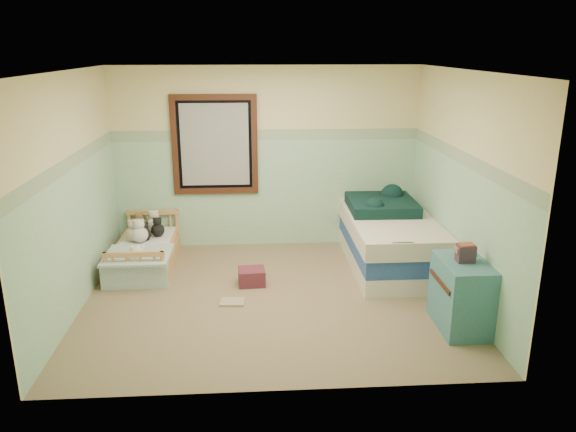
{
  "coord_description": "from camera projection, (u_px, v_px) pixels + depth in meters",
  "views": [
    {
      "loc": [
        -0.2,
        -5.78,
        2.74
      ],
      "look_at": [
        0.2,
        0.35,
        0.85
      ],
      "focal_mm": 34.67,
      "sensor_mm": 36.0,
      "label": 1
    }
  ],
  "objects": [
    {
      "name": "window_blinds",
      "position": [
        215.0,
        145.0,
        7.55
      ],
      "size": [
        0.92,
        0.01,
        1.12
      ],
      "primitive_type": "cube",
      "color": "#B2B2AF",
      "rests_on": "window_frame"
    },
    {
      "name": "window_frame",
      "position": [
        215.0,
        145.0,
        7.54
      ],
      "size": [
        1.16,
        0.06,
        1.36
      ],
      "primitive_type": "cube",
      "color": "#441F14",
      "rests_on": "wall_back"
    },
    {
      "name": "ceiling",
      "position": [
        270.0,
        70.0,
        5.59
      ],
      "size": [
        4.2,
        3.6,
        0.02
      ],
      "primitive_type": "cube",
      "color": "silver",
      "rests_on": "wall_back"
    },
    {
      "name": "extra_plush_2",
      "position": [
        145.0,
        234.0,
        7.23
      ],
      "size": [
        0.18,
        0.18,
        0.18
      ],
      "primitive_type": "sphere",
      "color": "black",
      "rests_on": "toddler_mattress"
    },
    {
      "name": "toddler_mattress",
      "position": [
        145.0,
        248.0,
        7.16
      ],
      "size": [
        0.66,
        1.38,
        0.12
      ],
      "primitive_type": "cube",
      "color": "white",
      "rests_on": "toddler_bed_frame"
    },
    {
      "name": "wall_right",
      "position": [
        462.0,
        188.0,
        6.09
      ],
      "size": [
        0.04,
        3.6,
        2.5
      ],
      "primitive_type": "cube",
      "color": "#EFE197",
      "rests_on": "floor"
    },
    {
      "name": "extra_plush_1",
      "position": [
        140.0,
        235.0,
        7.16
      ],
      "size": [
        0.21,
        0.21,
        0.21
      ],
      "primitive_type": "sphere",
      "color": "silver",
      "rests_on": "toddler_mattress"
    },
    {
      "name": "extra_plush_4",
      "position": [
        134.0,
        234.0,
        7.2
      ],
      "size": [
        0.2,
        0.2,
        0.2
      ],
      "primitive_type": "sphere",
      "color": "#C6AD8A",
      "rests_on": "toddler_mattress"
    },
    {
      "name": "wall_front",
      "position": [
        280.0,
        249.0,
        4.24
      ],
      "size": [
        4.2,
        0.04,
        2.5
      ],
      "primitive_type": "cube",
      "color": "#EFE197",
      "rests_on": "floor"
    },
    {
      "name": "wall_left",
      "position": [
        71.0,
        194.0,
        5.83
      ],
      "size": [
        0.04,
        3.6,
        2.5
      ],
      "primitive_type": "cube",
      "color": "#EFE197",
      "rests_on": "floor"
    },
    {
      "name": "plush_bed_white",
      "position": [
        154.0,
        224.0,
        7.59
      ],
      "size": [
        0.2,
        0.2,
        0.2
      ],
      "primitive_type": "sphere",
      "color": "silver",
      "rests_on": "toddler_mattress"
    },
    {
      "name": "plush_bed_dark",
      "position": [
        158.0,
        230.0,
        7.39
      ],
      "size": [
        0.18,
        0.18,
        0.18
      ],
      "primitive_type": "sphere",
      "color": "black",
      "rests_on": "toddler_mattress"
    },
    {
      "name": "toddler_bed_frame",
      "position": [
        146.0,
        259.0,
        7.2
      ],
      "size": [
        0.72,
        1.44,
        0.18
      ],
      "primitive_type": "cube",
      "color": "#C69048",
      "rests_on": "floor"
    },
    {
      "name": "patchwork_quilt",
      "position": [
        138.0,
        255.0,
        6.71
      ],
      "size": [
        0.78,
        0.72,
        0.03
      ],
      "primitive_type": "cube",
      "color": "#7CB4DB",
      "rests_on": "toddler_mattress"
    },
    {
      "name": "twin_mattress",
      "position": [
        390.0,
        224.0,
        7.11
      ],
      "size": [
        1.05,
        2.06,
        0.22
      ],
      "primitive_type": "cube",
      "color": "white",
      "rests_on": "twin_boxspring"
    },
    {
      "name": "dresser",
      "position": [
        462.0,
        295.0,
        5.55
      ],
      "size": [
        0.45,
        0.71,
        0.71
      ],
      "primitive_type": "cube",
      "color": "#357475",
      "rests_on": "floor"
    },
    {
      "name": "plush_bed_tan",
      "position": [
        140.0,
        231.0,
        7.38
      ],
      "size": [
        0.17,
        0.17,
        0.17
      ],
      "primitive_type": "sphere",
      "color": "#C6AD8A",
      "rests_on": "toddler_mattress"
    },
    {
      "name": "extra_plush_0",
      "position": [
        142.0,
        233.0,
        7.28
      ],
      "size": [
        0.16,
        0.16,
        0.16
      ],
      "primitive_type": "sphere",
      "color": "black",
      "rests_on": "toddler_mattress"
    },
    {
      "name": "floor_book",
      "position": [
        232.0,
        302.0,
        6.18
      ],
      "size": [
        0.28,
        0.23,
        0.02
      ],
      "primitive_type": "cube",
      "rotation": [
        0.0,
        0.0,
        -0.08
      ],
      "color": "#F8A320",
      "rests_on": "floor"
    },
    {
      "name": "extra_plush_3",
      "position": [
        139.0,
        235.0,
        7.2
      ],
      "size": [
        0.17,
        0.17,
        0.17
      ],
      "primitive_type": "sphere",
      "color": "silver",
      "rests_on": "toddler_mattress"
    },
    {
      "name": "book_stack",
      "position": [
        466.0,
        253.0,
        5.42
      ],
      "size": [
        0.17,
        0.13,
        0.17
      ],
      "primitive_type": "cube",
      "rotation": [
        0.0,
        0.0,
        -0.02
      ],
      "color": "#56282A",
      "rests_on": "dresser"
    },
    {
      "name": "wainscot_mint",
      "position": [
        267.0,
        194.0,
        7.81
      ],
      "size": [
        4.2,
        0.01,
        1.5
      ],
      "primitive_type": "cube",
      "color": "#89C999",
      "rests_on": "floor"
    },
    {
      "name": "plush_floor_tan",
      "position": [
        133.0,
        276.0,
        6.61
      ],
      "size": [
        0.24,
        0.24,
        0.24
      ],
      "primitive_type": "sphere",
      "color": "#C6AD8A",
      "rests_on": "floor"
    },
    {
      "name": "twin_boxspring",
      "position": [
        389.0,
        241.0,
        7.18
      ],
      "size": [
        1.01,
        2.02,
        0.22
      ],
      "primitive_type": "cube",
      "color": "navy",
      "rests_on": "twin_bed_frame"
    },
    {
      "name": "twin_bed_frame",
      "position": [
        388.0,
        256.0,
        7.24
      ],
      "size": [
        1.01,
        2.02,
        0.22
      ],
      "primitive_type": "cube",
      "color": "white",
      "rests_on": "floor"
    },
    {
      "name": "teal_blanket",
      "position": [
        382.0,
        205.0,
        7.34
      ],
      "size": [
        0.88,
        0.93,
        0.14
      ],
      "primitive_type": "cube",
      "rotation": [
        0.0,
        0.0,
        -0.02
      ],
      "color": "black",
      "rests_on": "twin_mattress"
    },
    {
      "name": "border_strip",
      "position": [
        266.0,
        135.0,
        7.57
      ],
      "size": [
        4.2,
        0.01,
        0.15
      ],
      "primitive_type": "cube",
      "color": "#43774B",
      "rests_on": "wall_back"
    },
    {
      "name": "wall_back",
      "position": [
        266.0,
        158.0,
        7.68
      ],
      "size": [
        4.2,
        0.04,
        2.5
      ],
      "primitive_type": "cube",
      "color": "#EFE197",
      "rests_on": "floor"
    },
    {
      "name": "plush_floor_cream",
      "position": [
        139.0,
        267.0,
        6.8
      ],
      "size": [
        0.29,
        0.29,
        0.29
      ],
      "primitive_type": "sphere",
      "color": "white",
      "rests_on": "floor"
    },
    {
      "name": "red_pillow",
      "position": [
        252.0,
        277.0,
        6.64
      ],
      "size": [
        0.33,
        0.29,
        0.19
      ],
      "primitive_type": "cube",
      "rotation": [
        0.0,
        0.0,
        0.07
      ],
      "color": "#982440",
      "rests_on": "floor"
    },
    {
      "name": "plush_bed_brown",
      "position": [
        140.0,
        225.0,
        7.58
      ],
      "size": [
        0.18,
        0.18,
        0.18
      ],
      "primitive_type": "sphere",
      "color": "brown",
      "rests_on": "toddler_mattress"
    },
    {
      "name": "floor",
      "position": [
        272.0,
        298.0,
        6.33
      ],
      "size": [
        4.2,
        3.6,
        0.02
      ],
      "primitive_type": "cube",
      "color": "olive",
      "rests_on": "ground"
    }
  ]
}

